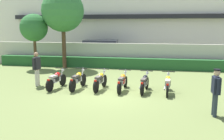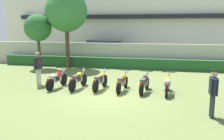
{
  "view_description": "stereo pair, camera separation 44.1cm",
  "coord_description": "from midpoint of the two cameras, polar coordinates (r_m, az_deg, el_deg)",
  "views": [
    {
      "loc": [
        2.14,
        -10.71,
        3.09
      ],
      "look_at": [
        0.0,
        0.99,
        0.94
      ],
      "focal_mm": 40.14,
      "sensor_mm": 36.0,
      "label": 1
    },
    {
      "loc": [
        2.57,
        -10.62,
        3.09
      ],
      "look_at": [
        0.0,
        0.99,
        0.94
      ],
      "focal_mm": 40.14,
      "sensor_mm": 36.0,
      "label": 2
    }
  ],
  "objects": [
    {
      "name": "tree_far_side",
      "position": [
        18.39,
        -9.66,
        13.07
      ],
      "size": [
        2.96,
        2.96,
        5.55
      ],
      "color": "#4C3823",
      "rests_on": "ground"
    },
    {
      "name": "officer_0",
      "position": [
        9.08,
        23.36,
        -4.14
      ],
      "size": [
        0.23,
        0.66,
        1.64
      ],
      "rotation": [
        0.0,
        0.0,
        3.15
      ],
      "color": "#28333D",
      "rests_on": "ground"
    },
    {
      "name": "motorcycle_in_row_0",
      "position": [
        12.63,
        -11.48,
        -2.07
      ],
      "size": [
        0.6,
        1.88,
        0.95
      ],
      "rotation": [
        0.0,
        0.0,
        1.46
      ],
      "color": "black",
      "rests_on": "ground"
    },
    {
      "name": "motorcycle_in_row_4",
      "position": [
        11.72,
        8.45,
        -2.95
      ],
      "size": [
        0.6,
        1.78,
        0.95
      ],
      "rotation": [
        0.0,
        0.0,
        1.44
      ],
      "color": "black",
      "rests_on": "ground"
    },
    {
      "name": "hedge_row",
      "position": [
        18.01,
        4.84,
        1.54
      ],
      "size": [
        19.49,
        0.7,
        0.76
      ],
      "primitive_type": "cube",
      "color": "#235628",
      "rests_on": "ground"
    },
    {
      "name": "motorcycle_in_row_1",
      "position": [
        12.34,
        -6.71,
        -2.18
      ],
      "size": [
        0.6,
        1.94,
        0.97
      ],
      "rotation": [
        0.0,
        0.0,
        1.48
      ],
      "color": "black",
      "rests_on": "ground"
    },
    {
      "name": "inspector_person",
      "position": [
        13.36,
        -15.59,
        1.0
      ],
      "size": [
        0.23,
        0.69,
        1.73
      ],
      "color": "beige",
      "rests_on": "ground"
    },
    {
      "name": "compound_wall",
      "position": [
        18.63,
        5.15,
        3.36
      ],
      "size": [
        24.36,
        0.3,
        1.75
      ],
      "primitive_type": "cube",
      "color": "#BCB7A8",
      "rests_on": "ground"
    },
    {
      "name": "motorcycle_in_row_3",
      "position": [
        11.87,
        3.4,
        -2.7
      ],
      "size": [
        0.6,
        1.89,
        0.94
      ],
      "rotation": [
        0.0,
        0.0,
        1.49
      ],
      "color": "black",
      "rests_on": "ground"
    },
    {
      "name": "ground",
      "position": [
        11.35,
        0.04,
        -5.56
      ],
      "size": [
        60.0,
        60.0,
        0.0
      ],
      "primitive_type": "plane",
      "color": "olive"
    },
    {
      "name": "motorcycle_in_row_2",
      "position": [
        12.08,
        -1.68,
        -2.41
      ],
      "size": [
        0.6,
        1.85,
        0.96
      ],
      "rotation": [
        0.0,
        0.0,
        1.47
      ],
      "color": "black",
      "rests_on": "ground"
    },
    {
      "name": "building",
      "position": [
        24.9,
        7.21,
        11.32
      ],
      "size": [
        25.64,
        6.5,
        7.2
      ],
      "color": "silver",
      "rests_on": "ground"
    },
    {
      "name": "parked_car",
      "position": [
        20.72,
        -0.66,
        4.26
      ],
      "size": [
        4.6,
        2.28,
        1.89
      ],
      "rotation": [
        0.0,
        0.0,
        0.06
      ],
      "color": "navy",
      "rests_on": "ground"
    },
    {
      "name": "tree_near_inspector",
      "position": [
        18.77,
        -15.86,
        9.2
      ],
      "size": [
        1.94,
        1.94,
        3.87
      ],
      "color": "#4C3823",
      "rests_on": "ground"
    },
    {
      "name": "motorcycle_in_row_5",
      "position": [
        11.64,
        13.6,
        -3.21
      ],
      "size": [
        0.6,
        1.83,
        0.95
      ],
      "rotation": [
        0.0,
        0.0,
        1.51
      ],
      "color": "black",
      "rests_on": "ground"
    }
  ]
}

